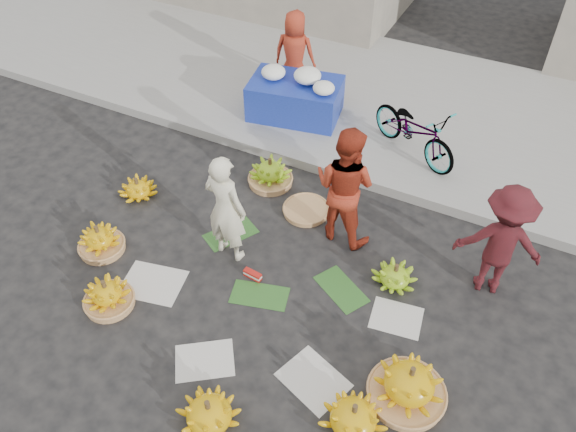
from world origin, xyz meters
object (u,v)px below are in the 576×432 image
at_px(banana_bunch_0, 100,240).
at_px(bicycle, 415,130).
at_px(banana_bunch_4, 409,384).
at_px(flower_table, 296,96).
at_px(vendor_cream, 226,209).

relative_size(banana_bunch_0, bicycle, 0.35).
bearing_deg(bicycle, banana_bunch_0, 169.56).
height_order(banana_bunch_4, flower_table, flower_table).
xyz_separation_m(flower_table, bicycle, (1.94, -0.16, 0.08)).
bearing_deg(flower_table, banana_bunch_0, -114.28).
height_order(banana_bunch_0, bicycle, bicycle).
bearing_deg(banana_bunch_4, vendor_cream, 160.77).
bearing_deg(banana_bunch_4, flower_table, 128.86).
height_order(banana_bunch_0, vendor_cream, vendor_cream).
bearing_deg(vendor_cream, flower_table, -73.65).
bearing_deg(banana_bunch_0, vendor_cream, 25.03).
relative_size(banana_bunch_0, vendor_cream, 0.38).
distance_m(banana_bunch_4, bicycle, 3.82).
bearing_deg(banana_bunch_4, bicycle, 107.17).
distance_m(banana_bunch_4, vendor_cream, 2.73).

